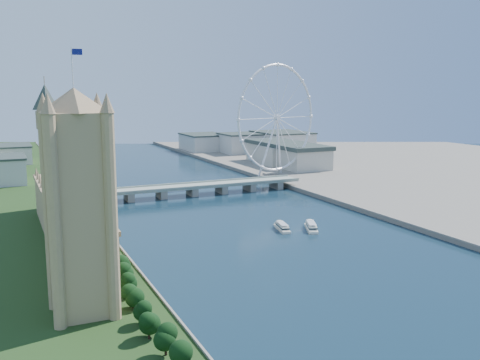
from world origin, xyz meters
TOP-DOWN VIEW (x-y plane):
  - ground at (0.00, 0.00)m, footprint 2000.00×2000.00m
  - tree_row at (-113.00, 42.00)m, footprint 7.67×151.67m
  - victoria_tower at (-135.00, 55.00)m, footprint 28.16×28.16m
  - parliament_range at (-128.00, 170.00)m, footprint 24.00×200.00m
  - big_ben at (-128.00, 278.00)m, footprint 20.02×20.02m
  - westminster_bridge at (0.00, 300.00)m, footprint 220.00×22.00m
  - london_eye at (119.98, 355.08)m, footprint 113.60×39.12m
  - county_hall at (175.00, 430.00)m, footprint 54.00×144.00m
  - city_skyline at (39.22, 560.08)m, footprint 505.00×280.00m
  - tour_boat_near at (15.56, 151.84)m, footprint 11.73×26.25m
  - tour_boat_far at (34.52, 143.71)m, footprint 17.27×27.80m

SIDE VIEW (x-z plane):
  - ground at x=0.00m, z-range 0.00..0.00m
  - county_hall at x=175.00m, z-range -17.50..17.50m
  - tour_boat_near at x=15.56m, z-range -2.79..2.79m
  - tour_boat_far at x=34.52m, z-range -3.00..3.00m
  - westminster_bridge at x=0.00m, z-range 1.88..11.38m
  - tree_row at x=-113.00m, z-range -0.83..18.49m
  - city_skyline at x=39.22m, z-range 0.96..32.96m
  - parliament_range at x=-128.00m, z-range -16.52..53.48m
  - victoria_tower at x=-135.00m, z-range -1.51..110.49m
  - big_ben at x=-128.00m, z-range 11.57..121.57m
  - london_eye at x=119.98m, z-range 5.37..129.67m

